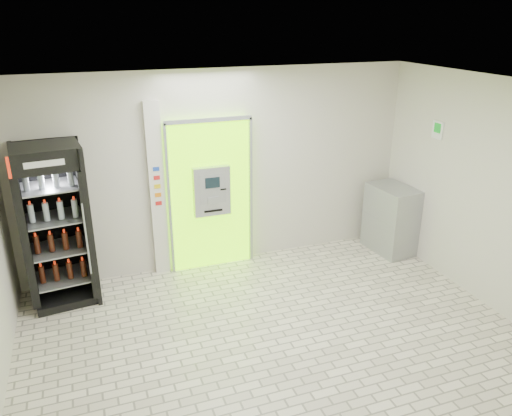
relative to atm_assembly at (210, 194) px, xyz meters
name	(u,v)px	position (x,y,z in m)	size (l,w,h in m)	color
ground	(283,351)	(0.20, -2.41, -1.17)	(6.00, 6.00, 0.00)	beige
room_shell	(286,205)	(0.20, -2.41, 0.67)	(6.00, 6.00, 6.00)	beige
atm_assembly	(210,194)	(0.00, 0.00, 0.00)	(1.30, 0.24, 2.33)	#76E600
pillar	(157,191)	(-0.78, 0.04, 0.13)	(0.22, 0.11, 2.60)	silver
beverage_cooler	(57,228)	(-2.18, -0.28, -0.12)	(0.90, 0.84, 2.19)	black
steel_cabinet	(391,219)	(2.91, -0.51, -0.62)	(0.64, 0.88, 1.11)	#989A9F
exit_sign	(438,130)	(3.19, -1.01, 0.95)	(0.02, 0.22, 0.26)	white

